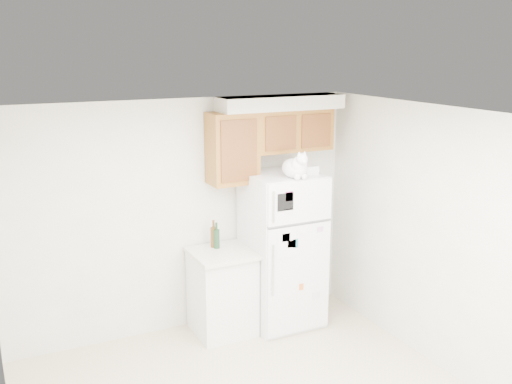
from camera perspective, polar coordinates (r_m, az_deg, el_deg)
room_shell at (r=4.78m, az=1.30°, el=-2.59°), size 3.84×4.04×2.52m
refrigerator at (r=6.57m, az=2.54°, el=-5.50°), size 0.76×0.78×1.70m
base_counter at (r=6.49m, az=-3.24°, el=-9.43°), size 0.64×0.64×0.92m
cat at (r=6.11m, az=3.86°, el=2.37°), size 0.29×0.43×0.30m
storage_box_back at (r=6.51m, az=3.57°, el=2.51°), size 0.22×0.19×0.10m
storage_box_front at (r=6.32m, az=5.20°, el=2.10°), size 0.15×0.11×0.09m
bottle_green at (r=6.37m, az=-3.78°, el=-4.15°), size 0.07×0.07×0.28m
bottle_amber at (r=6.40m, az=-4.06°, el=-3.98°), size 0.07×0.07×0.30m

